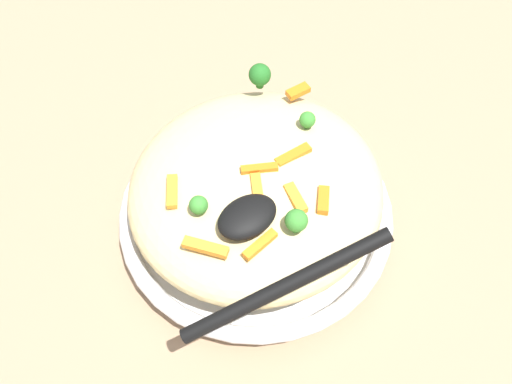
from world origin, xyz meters
TOP-DOWN VIEW (x-y plane):
  - ground_plane at (0.00, 0.00)m, footprint 2.40×2.40m
  - serving_bowl at (0.00, 0.00)m, footprint 0.28×0.28m
  - pasta_mound at (0.00, 0.00)m, footprint 0.25×0.25m
  - carrot_piece_0 at (0.00, -0.01)m, footprint 0.03×0.02m
  - carrot_piece_1 at (0.03, -0.06)m, footprint 0.03×0.03m
  - carrot_piece_2 at (0.01, -0.05)m, footprint 0.02×0.03m
  - carrot_piece_3 at (0.09, 0.05)m, footprint 0.02×0.01m
  - carrot_piece_4 at (-0.04, -0.07)m, footprint 0.04×0.01m
  - carrot_piece_5 at (0.04, -0.01)m, footprint 0.04×0.01m
  - carrot_piece_6 at (-0.02, -0.02)m, footprint 0.03×0.04m
  - carrot_piece_7 at (-0.08, -0.04)m, footprint 0.03×0.04m
  - carrot_piece_8 at (-0.08, 0.03)m, footprint 0.03×0.03m
  - broccoli_floret_0 at (0.07, 0.01)m, footprint 0.02×0.02m
  - broccoli_floret_1 at (-0.01, -0.07)m, footprint 0.02×0.02m
  - broccoli_floret_2 at (-0.07, -0.01)m, footprint 0.02×0.02m
  - broccoli_floret_3 at (0.07, 0.09)m, footprint 0.02×0.02m
  - serving_spoon at (-0.05, -0.07)m, footprint 0.17×0.13m

SIDE VIEW (x-z plane):
  - ground_plane at x=0.00m, z-range 0.00..0.00m
  - serving_bowl at x=0.00m, z-range 0.00..0.04m
  - pasta_mound at x=0.00m, z-range 0.03..0.11m
  - carrot_piece_8 at x=-0.08m, z-range 0.10..0.11m
  - carrot_piece_4 at x=-0.04m, z-range 0.10..0.11m
  - carrot_piece_3 at x=0.09m, z-range 0.10..0.11m
  - carrot_piece_7 at x=-0.08m, z-range 0.10..0.11m
  - carrot_piece_1 at x=0.03m, z-range 0.10..0.11m
  - carrot_piece_2 at x=0.01m, z-range 0.10..0.11m
  - carrot_piece_5 at x=0.04m, z-range 0.11..0.11m
  - carrot_piece_6 at x=-0.02m, z-range 0.11..0.11m
  - carrot_piece_0 at x=0.00m, z-range 0.11..0.11m
  - broccoli_floret_0 at x=0.07m, z-range 0.10..0.12m
  - broccoli_floret_2 at x=-0.07m, z-range 0.10..0.12m
  - broccoli_floret_1 at x=-0.01m, z-range 0.10..0.13m
  - broccoli_floret_3 at x=0.07m, z-range 0.10..0.13m
  - serving_spoon at x=-0.05m, z-range 0.09..0.16m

